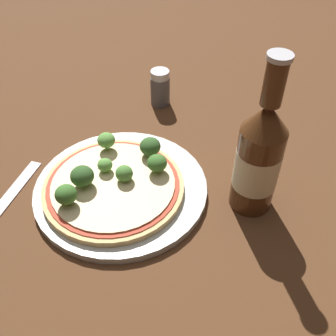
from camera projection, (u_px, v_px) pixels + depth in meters
ground_plane at (122, 191)px, 0.60m from camera, size 3.00×3.00×0.00m
plate at (122, 190)px, 0.59m from camera, size 0.26×0.26×0.01m
pizza at (113, 186)px, 0.58m from camera, size 0.21×0.21×0.01m
broccoli_floret_0 at (150, 146)px, 0.61m from camera, size 0.03×0.03×0.03m
broccoli_floret_1 at (157, 163)px, 0.58m from camera, size 0.03×0.03×0.03m
broccoli_floret_2 at (106, 140)px, 0.62m from camera, size 0.03×0.03×0.03m
broccoli_floret_3 at (125, 172)px, 0.58m from camera, size 0.03×0.03×0.02m
broccoli_floret_4 at (82, 176)px, 0.56m from camera, size 0.03×0.03×0.03m
broccoli_floret_5 at (105, 165)px, 0.59m from camera, size 0.02×0.02×0.02m
broccoli_floret_6 at (66, 195)px, 0.53m from camera, size 0.03×0.03×0.03m
beer_bottle at (259, 157)px, 0.52m from camera, size 0.06×0.06×0.24m
pepper_shaker at (160, 88)px, 0.75m from camera, size 0.04×0.04×0.07m
fork at (7, 199)px, 0.59m from camera, size 0.05×0.17×0.00m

